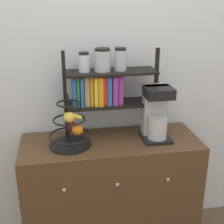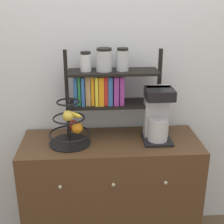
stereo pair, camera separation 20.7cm
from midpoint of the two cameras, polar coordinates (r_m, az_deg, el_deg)
name	(u,v)px [view 2 (the right image)]	position (r m, az deg, el deg)	size (l,w,h in m)	color
wall_back	(108,72)	(2.27, 1.96, 7.28)	(7.00, 0.05, 2.60)	silver
sideboard	(111,195)	(2.38, 2.40, -14.96)	(1.23, 0.49, 0.88)	#4C331E
coffee_maker	(157,115)	(2.14, 11.07, -0.55)	(0.19, 0.21, 0.38)	black
fruit_stand	(71,127)	(2.08, -4.65, -2.82)	(0.28, 0.28, 0.36)	black
shelf_hutch	(105,83)	(2.12, 1.53, 5.24)	(0.66, 0.20, 0.62)	black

